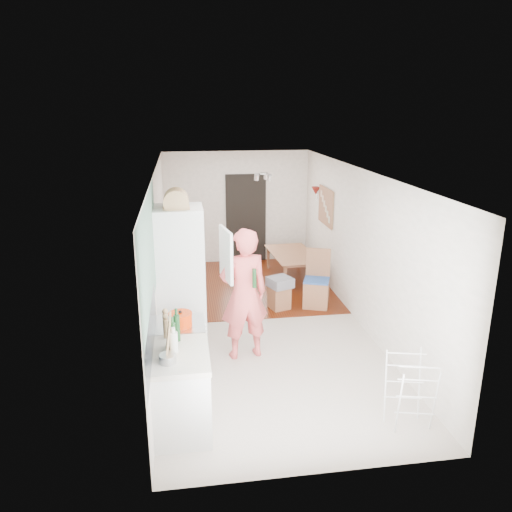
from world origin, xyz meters
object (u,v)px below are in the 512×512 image
object	(u,v)px
person	(244,283)
dining_chair	(317,279)
drying_rack	(410,392)
stool	(279,298)
dining_table	(294,268)

from	to	relation	value
person	dining_chair	xyz separation A→B (m)	(1.49, 1.62, -0.60)
dining_chair	drying_rack	distance (m)	3.51
stool	person	bearing A→B (deg)	-117.05
drying_rack	dining_table	bearing A→B (deg)	105.64
dining_table	drying_rack	xyz separation A→B (m)	(0.16, -5.06, 0.19)
stool	drying_rack	bearing A→B (deg)	-77.53
stool	dining_chair	bearing A→B (deg)	0.09
dining_chair	dining_table	bearing A→B (deg)	112.27
stool	dining_table	bearing A→B (deg)	68.51
person	dining_table	world-z (taller)	person
dining_chair	drying_rack	bearing A→B (deg)	-68.03
drying_rack	stool	bearing A→B (deg)	116.28
dining_chair	stool	distance (m)	0.73
person	dining_table	distance (m)	3.59
person	dining_chair	size ratio (longest dim) A/B	2.17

